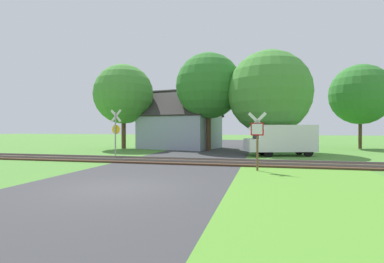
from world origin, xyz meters
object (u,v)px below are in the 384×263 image
object	(u,v)px
house	(180,130)
tree_far	(360,94)
crossing_sign_far	(116,130)
tree_right	(270,92)
tree_center	(209,86)
stop_sign_near	(257,136)
mail_truck	(282,139)
tree_left	(124,94)

from	to	relation	value
house	tree_far	xyz separation A→B (m)	(17.24, 3.30, 3.42)
tree_far	crossing_sign_far	bearing A→B (deg)	-144.65
tree_right	tree_center	xyz separation A→B (m)	(-5.28, 0.93, 0.83)
house	stop_sign_near	bearing A→B (deg)	-49.12
tree_center	mail_truck	world-z (taller)	tree_center
house	tree_far	world-z (taller)	tree_far
tree_left	mail_truck	xyz separation A→B (m)	(14.64, -4.41, -4.09)
tree_far	tree_center	world-z (taller)	tree_center
tree_far	tree_left	size ratio (longest dim) A/B	0.99
crossing_sign_far	tree_far	bearing A→B (deg)	45.98
stop_sign_near	crossing_sign_far	world-z (taller)	crossing_sign_far
tree_far	tree_center	bearing A→B (deg)	-158.12
tree_far	mail_truck	bearing A→B (deg)	-129.52
crossing_sign_far	stop_sign_near	bearing A→B (deg)	-13.34
stop_sign_near	tree_center	world-z (taller)	tree_center
tree_left	stop_sign_near	bearing A→B (deg)	-43.95
stop_sign_near	tree_far	xyz separation A→B (m)	(9.45, 17.68, 3.62)
crossing_sign_far	house	size ratio (longest dim) A/B	0.40
stop_sign_near	house	xyz separation A→B (m)	(-7.79, 14.38, 0.19)
crossing_sign_far	house	distance (m)	10.30
house	mail_truck	world-z (taller)	house
stop_sign_near	tree_left	xyz separation A→B (m)	(-13.05, 12.58, 3.67)
tree_far	tree_left	distance (m)	23.07
house	tree_center	world-z (taller)	tree_center
tree_right	mail_truck	bearing A→B (deg)	-74.54
stop_sign_near	tree_center	xyz separation A→B (m)	(-4.51, 12.08, 4.13)
tree_right	tree_far	world-z (taller)	tree_right
house	tree_center	distance (m)	5.62
stop_sign_near	tree_center	distance (m)	13.54
crossing_sign_far	tree_center	distance (m)	10.09
stop_sign_near	mail_truck	xyz separation A→B (m)	(1.60, 8.17, -0.42)
tree_left	crossing_sign_far	bearing A→B (deg)	-67.08
crossing_sign_far	tree_far	distance (m)	23.49
tree_right	tree_left	bearing A→B (deg)	174.10
tree_center	house	bearing A→B (deg)	144.95
tree_right	mail_truck	distance (m)	4.84
tree_right	tree_far	distance (m)	10.86
mail_truck	tree_center	bearing A→B (deg)	40.20
stop_sign_near	tree_right	world-z (taller)	tree_right
tree_right	tree_center	size ratio (longest dim) A/B	0.96
house	tree_left	bearing A→B (deg)	-148.61
crossing_sign_far	tree_far	xyz separation A→B (m)	(18.96, 13.45, 3.37)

